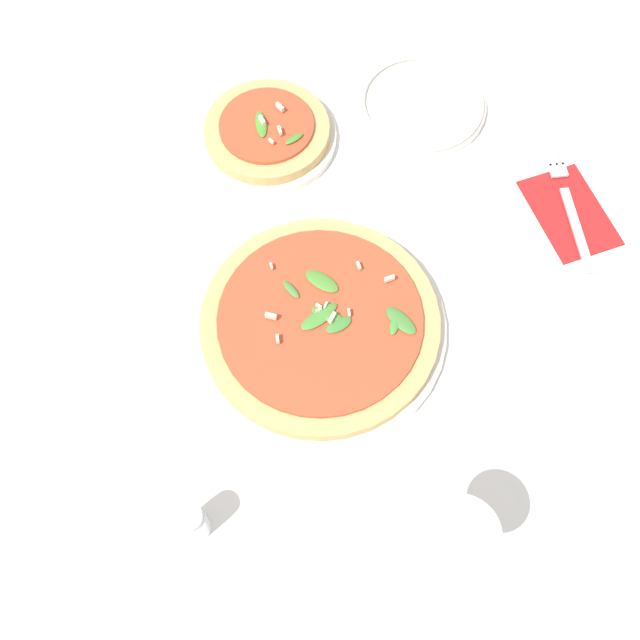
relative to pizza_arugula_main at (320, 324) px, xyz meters
name	(u,v)px	position (x,y,z in m)	size (l,w,h in m)	color
ground_plane	(294,313)	(0.03, 0.03, -0.02)	(6.00, 6.00, 0.00)	silver
pizza_arugula_main	(320,324)	(0.00, 0.00, 0.00)	(0.32, 0.32, 0.05)	silver
pizza_personal_side	(267,133)	(0.31, 0.01, 0.00)	(0.20, 0.20, 0.05)	silver
wine_glass	(455,542)	(-0.30, -0.07, 0.08)	(0.07, 0.07, 0.15)	white
napkin	(570,212)	(0.10, -0.37, -0.01)	(0.15, 0.11, 0.01)	#B21E1E
fork	(569,205)	(0.11, -0.37, -0.01)	(0.21, 0.04, 0.00)	silver
side_plate_white	(422,104)	(0.32, -0.22, -0.01)	(0.19, 0.19, 0.02)	silver
shaker_pepper	(193,522)	(-0.21, 0.19, 0.02)	(0.03, 0.03, 0.07)	silver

